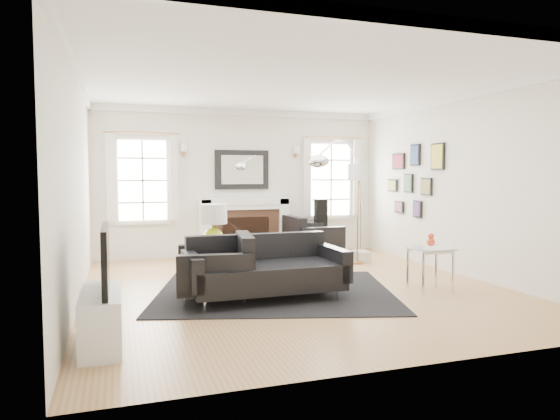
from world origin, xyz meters
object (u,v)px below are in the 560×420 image
object	(u,v)px
sofa	(264,270)
arc_floor_lamp	(342,197)
gourd_lamp	(213,223)
armchair_right	(310,239)
fireplace	(244,228)
coffee_table	(302,260)
armchair_left	(219,270)

from	to	relation	value
sofa	arc_floor_lamp	world-z (taller)	arc_floor_lamp
sofa	gourd_lamp	xyz separation A→B (m)	(-0.44, 1.13, 0.51)
gourd_lamp	armchair_right	bearing A→B (deg)	35.42
fireplace	sofa	bearing A→B (deg)	-99.68
fireplace	gourd_lamp	bearing A→B (deg)	-115.09
coffee_table	armchair_right	bearing A→B (deg)	65.77
armchair_right	arc_floor_lamp	xyz separation A→B (m)	(0.12, -1.12, 0.83)
fireplace	gourd_lamp	distance (m)	2.35
fireplace	sofa	xyz separation A→B (m)	(-0.55, -3.23, -0.19)
armchair_left	gourd_lamp	xyz separation A→B (m)	(0.13, 1.07, 0.48)
armchair_right	fireplace	bearing A→B (deg)	149.84
coffee_table	armchair_left	bearing A→B (deg)	-159.59
sofa	gourd_lamp	distance (m)	1.31
fireplace	armchair_right	bearing A→B (deg)	-30.16
fireplace	arc_floor_lamp	size ratio (longest dim) A/B	0.77
coffee_table	gourd_lamp	distance (m)	1.38
armchair_right	coffee_table	world-z (taller)	armchair_right
gourd_lamp	armchair_left	bearing A→B (deg)	-96.77
armchair_right	coffee_table	size ratio (longest dim) A/B	1.16
arc_floor_lamp	gourd_lamp	bearing A→B (deg)	-170.74
armchair_left	armchair_right	size ratio (longest dim) A/B	1.10
armchair_left	fireplace	bearing A→B (deg)	70.68
armchair_left	gourd_lamp	size ratio (longest dim) A/B	1.73
sofa	fireplace	bearing A→B (deg)	80.32
coffee_table	arc_floor_lamp	bearing A→B (deg)	42.22
fireplace	coffee_table	size ratio (longest dim) A/B	1.94
sofa	coffee_table	xyz separation A→B (m)	(0.71, 0.53, 0.01)
fireplace	armchair_left	size ratio (longest dim) A/B	1.53
armchair_right	gourd_lamp	world-z (taller)	gourd_lamp
armchair_right	gourd_lamp	xyz separation A→B (m)	(-2.08, -1.48, 0.49)
armchair_left	gourd_lamp	world-z (taller)	gourd_lamp
arc_floor_lamp	coffee_table	bearing A→B (deg)	-137.78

